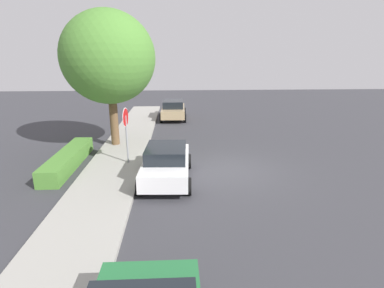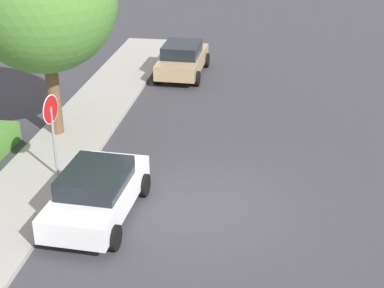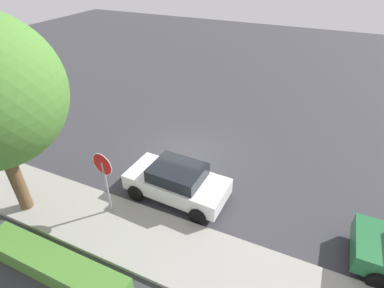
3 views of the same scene
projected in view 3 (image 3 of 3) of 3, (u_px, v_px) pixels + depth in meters
The scene contains 5 objects.
ground_plane at pixel (185, 154), 14.05m from camera, with size 60.00×60.00×0.00m, color #38383D.
sidewalk_curb at pixel (122, 229), 10.20m from camera, with size 32.00×2.45×0.14m, color #9E9B93.
stop_sign at pixel (104, 174), 9.93m from camera, with size 0.84×0.12×2.63m.
parked_car_white at pixel (177, 181), 11.28m from camera, with size 3.92×2.10×1.42m.
front_yard_hedge at pixel (54, 266), 8.74m from camera, with size 4.90×0.88×0.67m.
Camera 3 is at (-5.03, 10.33, 8.11)m, focal length 28.00 mm.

